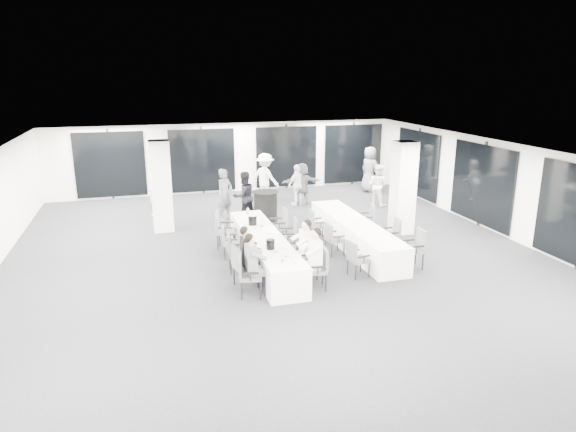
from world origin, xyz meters
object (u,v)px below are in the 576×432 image
standing_guest_b (244,193)px  standing_guest_e (370,166)px  banquet_table_side (355,234)px  banquet_table_main (265,250)px  cocktail_table (266,209)px  chair_main_right_far (280,223)px  chair_side_right_mid (392,233)px  chair_side_right_far (368,217)px  chair_main_right_mid (299,243)px  chair_side_left_mid (332,237)px  chair_main_left_far (223,228)px  chair_main_left_second (242,264)px  chair_side_right_near (415,246)px  standing_guest_c (265,174)px  chair_main_left_mid (235,251)px  standing_guest_d (298,182)px  chair_main_right_near (319,266)px  ice_bucket_far (253,220)px  chair_side_left_near (356,257)px  standing_guest_f (302,181)px  standing_guest_h (378,182)px  chair_main_left_near (247,272)px  ice_bucket_near (270,244)px  standing_guest_a (225,191)px  chair_main_left_fourth (228,240)px  standing_guest_g (155,188)px  chair_side_left_far (316,223)px  chair_main_right_second (310,254)px

standing_guest_b → standing_guest_e: standing_guest_e is taller
banquet_table_side → banquet_table_main: bearing=-168.5°
cocktail_table → banquet_table_main: bearing=-103.9°
cocktail_table → chair_main_right_far: bearing=-87.5°
chair_side_right_mid → chair_side_right_far: 1.60m
chair_main_right_mid → chair_side_left_mid: (1.07, 0.43, -0.08)m
chair_main_left_far → chair_main_left_second: bearing=14.9°
banquet_table_side → chair_side_right_near: (0.84, -1.86, 0.19)m
banquet_table_side → standing_guest_c: 6.03m
chair_main_left_mid → chair_main_left_second: bearing=5.4°
chair_main_left_far → standing_guest_d: 5.33m
chair_main_right_near → chair_main_right_mid: (0.01, 1.59, 0.04)m
chair_side_right_mid → chair_main_left_far: bearing=78.1°
cocktail_table → standing_guest_b: standing_guest_b is taller
ice_bucket_far → chair_side_left_near: bearing=-51.2°
cocktail_table → standing_guest_f: bearing=51.7°
banquet_table_main → chair_side_left_near: size_ratio=5.66×
standing_guest_e → standing_guest_h: size_ratio=1.21×
chair_main_left_near → chair_main_left_mid: size_ratio=1.02×
chair_side_left_near → standing_guest_f: 7.14m
chair_side_right_near → standing_guest_c: (-2.01, 7.74, 0.47)m
standing_guest_d → chair_side_right_far: bearing=77.2°
chair_side_right_near → ice_bucket_near: size_ratio=4.31×
banquet_table_main → standing_guest_h: bearing=41.2°
banquet_table_side → chair_main_left_near: chair_main_left_near is taller
chair_main_left_far → ice_bucket_near: bearing=31.3°
banquet_table_main → standing_guest_f: size_ratio=2.83×
chair_main_left_mid → chair_side_left_mid: 2.79m
standing_guest_a → standing_guest_e: size_ratio=0.93×
chair_side_left_mid → standing_guest_e: bearing=141.8°
chair_main_left_fourth → chair_main_right_mid: chair_main_right_mid is taller
standing_guest_h → ice_bucket_near: standing_guest_h is taller
chair_side_left_near → chair_main_left_second: bearing=-101.2°
standing_guest_d → ice_bucket_far: 5.26m
chair_main_left_far → standing_guest_e: standing_guest_e is taller
chair_main_left_second → standing_guest_g: standing_guest_g is taller
chair_side_right_far → standing_guest_e: bearing=-11.9°
chair_side_left_far → chair_side_right_far: size_ratio=0.94×
cocktail_table → standing_guest_a: bearing=133.1°
chair_main_right_mid → standing_guest_b: standing_guest_b is taller
standing_guest_f → ice_bucket_near: 7.24m
standing_guest_d → ice_bucket_far: (-2.66, -4.54, 0.02)m
chair_main_right_second → standing_guest_a: bearing=14.7°
chair_main_left_second → standing_guest_b: standing_guest_b is taller
chair_main_right_second → chair_main_right_mid: size_ratio=1.00×
banquet_table_side → chair_side_left_near: size_ratio=5.66×
ice_bucket_far → banquet_table_main: bearing=-85.3°
chair_main_right_second → chair_side_right_far: size_ratio=1.08×
chair_side_right_near → ice_bucket_near: (-3.66, 0.28, 0.30)m
chair_side_right_far → banquet_table_main: bearing=126.4°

